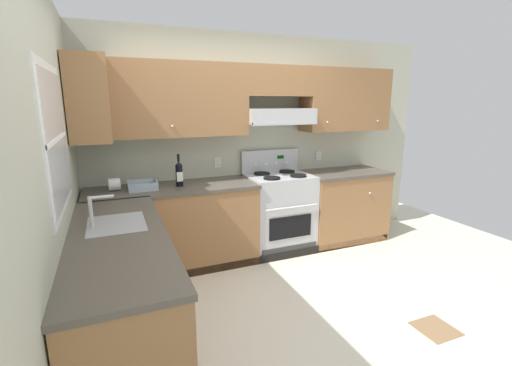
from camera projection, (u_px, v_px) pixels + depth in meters
The scene contains 10 objects.
ground_plane at pixel (281, 313), 3.05m from camera, with size 7.04×7.04×0.00m, color beige.
floor_accent_tile at pixel (435, 328), 2.84m from camera, with size 0.30×0.30×0.01m, color olive.
wall_back at pixel (256, 127), 4.24m from camera, with size 4.68×0.57×2.55m.
wall_left at pixel (55, 169), 2.35m from camera, with size 0.47×4.00×2.55m.
counter_back_run at pixel (247, 218), 4.13m from camera, with size 3.60×0.65×0.91m.
counter_left_run at pixel (124, 295), 2.48m from camera, with size 0.63×1.91×1.13m.
stove at pixel (279, 212), 4.29m from camera, with size 0.76×0.62×1.20m.
wine_bottle at pixel (179, 173), 3.70m from camera, with size 0.07×0.08×0.34m.
bowl at pixel (143, 187), 3.59m from camera, with size 0.29×0.25×0.08m.
paper_towel_roll at pixel (114, 184), 3.54m from camera, with size 0.12×0.13×0.13m.
Camera 1 is at (-1.25, -2.43, 1.78)m, focal length 24.85 mm.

